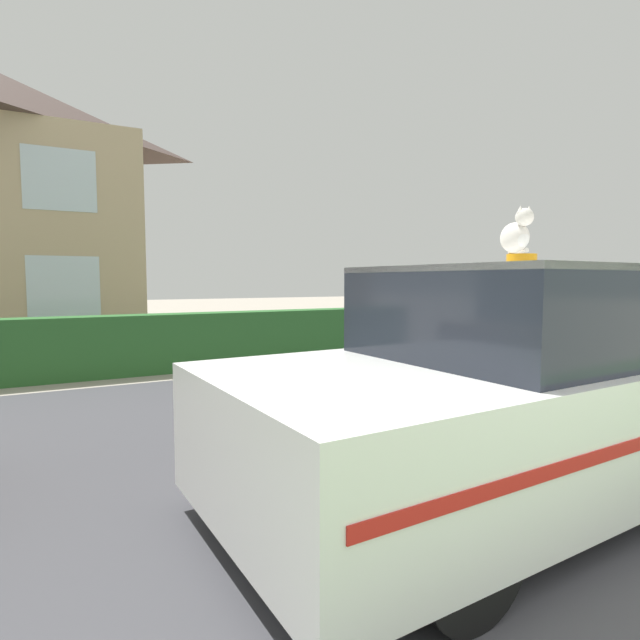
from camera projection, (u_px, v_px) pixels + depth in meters
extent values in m
cube|color=#424247|center=(338.00, 436.00, 4.80)|extent=(28.00, 6.87, 0.01)
cube|color=#2D662D|center=(235.00, 339.00, 8.70)|extent=(12.29, 0.50, 0.95)
cylinder|color=black|center=(290.00, 448.00, 3.55)|extent=(0.60, 0.23, 0.59)
cylinder|color=black|center=(464.00, 557.00, 2.15)|extent=(0.60, 0.23, 0.59)
cylinder|color=black|center=(524.00, 402.00, 4.86)|extent=(0.60, 0.23, 0.59)
cube|color=white|center=(507.00, 413.00, 3.48)|extent=(4.22, 2.03, 0.80)
cube|color=#232833|center=(520.00, 311.00, 3.48)|extent=(1.93, 1.74, 0.62)
cube|color=white|center=(521.00, 270.00, 3.46)|extent=(1.93, 1.74, 0.04)
cube|color=red|center=(417.00, 381.00, 4.27)|extent=(3.93, 0.19, 0.07)
cylinder|color=orange|center=(522.00, 260.00, 3.45)|extent=(0.20, 0.20, 0.09)
ellipsoid|color=silver|center=(515.00, 237.00, 3.25)|extent=(0.21, 0.26, 0.20)
ellipsoid|color=white|center=(523.00, 239.00, 3.17)|extent=(0.10, 0.08, 0.11)
sphere|color=silver|center=(525.00, 217.00, 3.15)|extent=(0.11, 0.11, 0.11)
cone|color=silver|center=(520.00, 209.00, 3.14)|extent=(0.05, 0.05, 0.05)
cone|color=silver|center=(529.00, 209.00, 3.16)|extent=(0.05, 0.05, 0.05)
cylinder|color=silver|center=(518.00, 251.00, 3.36)|extent=(0.08, 0.19, 0.03)
cylinder|color=black|center=(575.00, 355.00, 7.77)|extent=(0.64, 0.21, 0.64)
cube|color=silver|center=(64.00, 287.00, 10.60)|extent=(1.40, 0.02, 1.30)
cube|color=silver|center=(60.00, 179.00, 10.42)|extent=(1.40, 0.02, 1.30)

